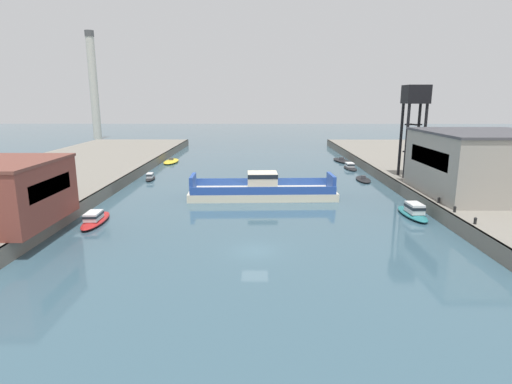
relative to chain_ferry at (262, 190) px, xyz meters
name	(u,v)px	position (x,y,z in m)	size (l,w,h in m)	color
ground_plane	(255,251)	(-0.87, -21.56, -1.10)	(400.00, 400.00, 0.00)	#385666
quay_left	(7,194)	(-35.86, -1.56, -0.24)	(28.00, 140.00, 1.73)	gray
quay_right	(507,194)	(34.12, -1.56, -0.24)	(28.00, 140.00, 1.73)	gray
chain_ferry	(262,190)	(0.00, 0.00, 0.00)	(21.02, 7.26, 3.65)	beige
moored_boat_near_left	(413,211)	(18.06, -9.89, -0.45)	(2.56, 7.37, 1.75)	#237075
moored_boat_near_right	(171,161)	(-19.99, 33.09, -0.81)	(3.05, 8.09, 1.07)	yellow
moored_boat_mid_left	(363,179)	(17.62, 12.71, -0.89)	(2.49, 6.39, 0.90)	black
moored_boat_mid_right	(150,177)	(-19.48, 12.99, -0.64)	(1.80, 5.02, 1.24)	black
moored_boat_far_left	(350,167)	(17.96, 25.02, -0.66)	(2.31, 6.81, 1.19)	black
moored_boat_far_right	(342,160)	(18.21, 34.90, -0.85)	(3.92, 8.64, 1.00)	black
moored_boat_upstream_a	(95,219)	(-19.12, -12.96, -0.57)	(2.41, 7.49, 1.45)	red
warehouse_shed	(483,163)	(28.30, -5.14, 4.69)	(14.49, 16.93, 8.11)	gray
crane_tower	(415,104)	(23.61, 7.42, 11.91)	(3.49, 3.49, 14.20)	black
bollard_left_mid	(41,217)	(-22.71, -17.59, 1.02)	(0.32, 0.32, 0.71)	black
bollard_right_mid	(475,220)	(20.97, -18.49, 1.02)	(0.32, 0.32, 0.71)	black
bollard_left_aft	(59,207)	(-22.71, -13.81, 1.02)	(0.32, 0.32, 0.71)	black
bollard_right_aft	(455,209)	(20.97, -14.09, 1.02)	(0.32, 0.32, 0.71)	black
bollard_left_far	(77,198)	(-22.71, -9.18, 1.02)	(0.32, 0.32, 0.71)	black
bollard_right_far	(439,200)	(20.97, -9.93, 1.02)	(0.32, 0.32, 0.71)	black
smokestack_distant_a	(93,83)	(-56.82, 87.07, 17.89)	(2.93, 2.93, 35.92)	beige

